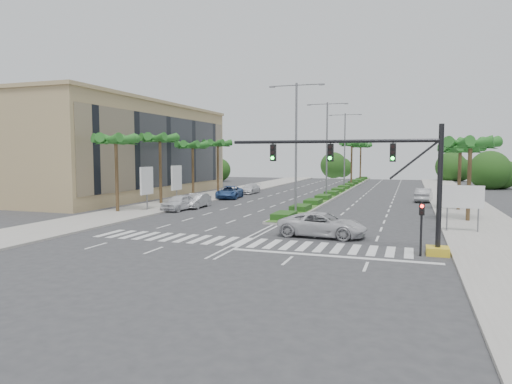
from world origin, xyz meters
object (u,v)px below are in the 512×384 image
Objects in this scene: car_parked_c at (229,192)px; car_parked_a at (179,202)px; car_right at (424,195)px; car_crossing at (322,225)px; car_parked_d at (250,189)px; car_parked_b at (197,201)px.

car_parked_a is at bearing -97.69° from car_parked_c.
car_parked_a is 28.76m from car_right.
car_crossing reaches higher than car_parked_c.
car_crossing is (16.22, -9.99, 0.02)m from car_parked_a.
car_right is (23.28, -4.06, 0.10)m from car_parked_d.
car_parked_c is 23.57m from car_right.
car_crossing is at bearing -41.38° from car_parked_b.
car_parked_d is at bearing 89.39° from car_parked_b.
car_right is (7.07, 26.87, -0.02)m from car_crossing.
car_parked_a is 2.66m from car_parked_b.
car_parked_d is (0.00, 20.93, -0.10)m from car_parked_a.
car_parked_d is 0.81× the size of car_crossing.
car_crossing is at bearing -62.74° from car_parked_c.
car_parked_d is 0.99× the size of car_right.
car_parked_a is 0.98× the size of car_parked_d.
car_parked_a reaches higher than car_parked_d.
car_parked_c is (-0.61, 10.61, 0.04)m from car_parked_b.
car_crossing is (16.22, -30.92, 0.12)m from car_parked_d.
car_parked_a is 19.05m from car_crossing.
car_parked_b is at bearing 38.47° from car_right.
car_crossing is at bearing -26.57° from car_parked_a.
car_parked_d is at bearing 95.07° from car_parked_a.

